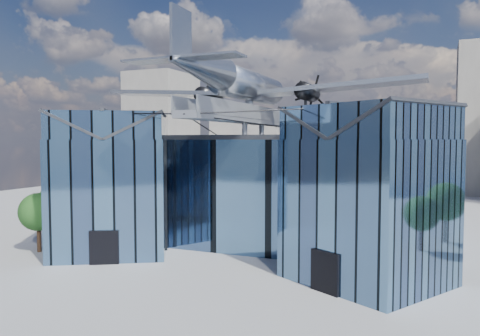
% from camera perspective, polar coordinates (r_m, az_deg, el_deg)
% --- Properties ---
extents(ground_plane, '(120.00, 120.00, 0.00)m').
position_cam_1_polar(ground_plane, '(37.16, -1.23, -11.33)').
color(ground_plane, gray).
extents(museum, '(32.88, 24.50, 17.60)m').
position_cam_1_polar(museum, '(41.49, 2.06, -2.00)').
color(museum, '#476991').
rests_on(museum, ground).
extents(bg_towers, '(77.00, 24.50, 26.00)m').
position_cam_1_polar(bg_towers, '(84.30, 13.96, 3.71)').
color(bg_towers, slate).
rests_on(bg_towers, ground).
extents(tree_plaza_w, '(3.83, 3.83, 5.02)m').
position_cam_1_polar(tree_plaza_w, '(43.05, -23.37, -4.95)').
color(tree_plaza_w, black).
rests_on(tree_plaza_w, ground).
extents(tree_side_w, '(3.40, 3.40, 4.67)m').
position_cam_1_polar(tree_side_w, '(54.25, -21.80, -3.48)').
color(tree_side_w, black).
rests_on(tree_side_w, ground).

